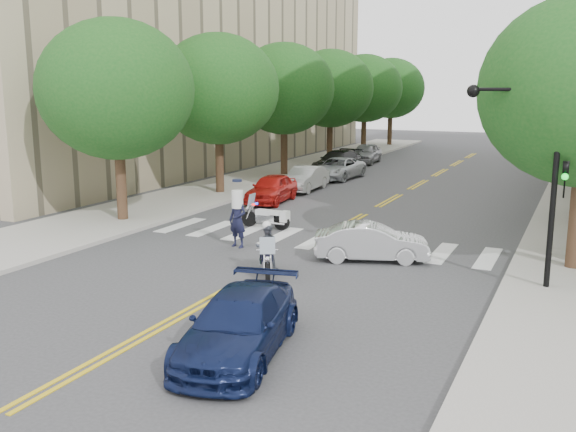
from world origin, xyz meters
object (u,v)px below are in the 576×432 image
Objects in this scene: motorcycle_parked at (269,217)px; convertible at (372,242)px; motorcycle_police at (267,251)px; officer_standing at (238,220)px; sedan_blue at (239,325)px.

convertible is at bearing -117.61° from motorcycle_parked.
motorcycle_police is 0.51× the size of convertible.
officer_standing is 9.50m from sedan_blue.
motorcycle_police is at bearing 100.01° from sedan_blue.
motorcycle_police reaches higher than motorcycle_parked.
convertible is 8.57m from sedan_blue.
officer_standing is at bearing 74.02° from convertible.
officer_standing is 0.43× the size of sedan_blue.
officer_standing is (0.36, -3.22, 0.51)m from motorcycle_parked.
motorcycle_parked is at bearing 41.44° from convertible.
sedan_blue is at bearing -154.88° from motorcycle_parked.
motorcycle_police is 6.58m from motorcycle_parked.
sedan_blue is at bearing -48.98° from officer_standing.
motorcycle_police is at bearing -152.59° from motorcycle_parked.
motorcycle_police is at bearing 121.91° from convertible.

